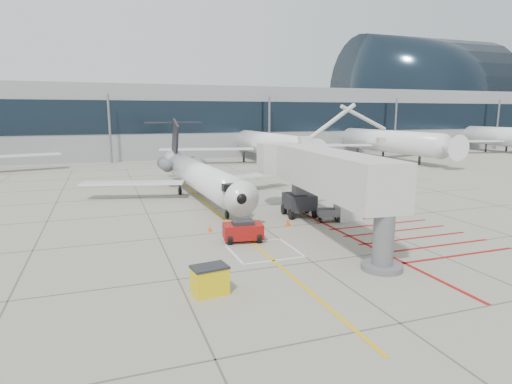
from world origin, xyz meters
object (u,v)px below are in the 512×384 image
object	(u,v)px
regional_jet	(204,163)
spill_bin	(210,280)
pushback_tug	(243,230)
jet_bridge	(332,181)

from	to	relation	value
regional_jet	spill_bin	bearing A→B (deg)	-104.39
spill_bin	regional_jet	bearing A→B (deg)	69.42
spill_bin	pushback_tug	bearing A→B (deg)	53.41
regional_jet	pushback_tug	xyz separation A→B (m)	(-0.48, -13.56, -3.14)
pushback_tug	spill_bin	distance (m)	8.90
pushback_tug	jet_bridge	bearing A→B (deg)	-0.11
jet_bridge	pushback_tug	world-z (taller)	jet_bridge
jet_bridge	pushback_tug	xyz separation A→B (m)	(-6.30, 0.97, -3.26)
pushback_tug	regional_jet	bearing A→B (deg)	96.63
regional_jet	spill_bin	xyz separation A→B (m)	(-4.71, -21.38, -3.20)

